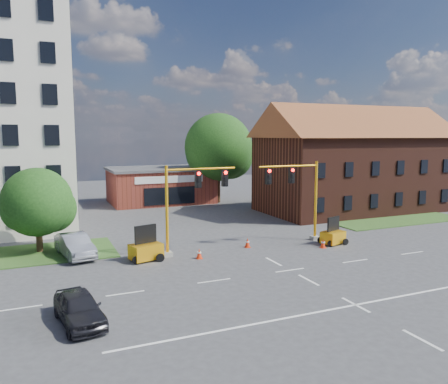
# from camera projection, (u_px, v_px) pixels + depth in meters

# --- Properties ---
(ground) EXTENTS (120.00, 120.00, 0.00)m
(ground) POSITION_uv_depth(u_px,v_px,m) (290.00, 270.00, 26.66)
(ground) COLOR #3F3F41
(ground) RESTS_ON ground
(grass_verge_ne) EXTENTS (14.00, 4.00, 0.08)m
(grass_verge_ne) POSITION_uv_depth(u_px,v_px,m) (401.00, 221.00, 41.91)
(grass_verge_ne) COLOR #2D541F
(grass_verge_ne) RESTS_ON ground
(lane_markings) EXTENTS (60.00, 36.00, 0.01)m
(lane_markings) POSITION_uv_depth(u_px,v_px,m) (319.00, 285.00, 23.93)
(lane_markings) COLOR white
(lane_markings) RESTS_ON ground
(brick_shop) EXTENTS (12.40, 8.40, 4.30)m
(brick_shop) POSITION_uv_depth(u_px,v_px,m) (161.00, 185.00, 53.70)
(brick_shop) COLOR maroon
(brick_shop) RESTS_ON ground
(townhouse_row) EXTENTS (21.00, 11.00, 11.50)m
(townhouse_row) POSITION_uv_depth(u_px,v_px,m) (354.00, 156.00, 47.54)
(townhouse_row) COLOR #471F15
(townhouse_row) RESTS_ON ground
(tree_large) EXTENTS (8.64, 8.23, 10.88)m
(tree_large) POSITION_uv_depth(u_px,v_px,m) (221.00, 150.00, 53.21)
(tree_large) COLOR #3A2315
(tree_large) RESTS_ON ground
(tree_nw_front) EXTENTS (5.04, 4.80, 5.98)m
(tree_nw_front) POSITION_uv_depth(u_px,v_px,m) (41.00, 204.00, 30.46)
(tree_nw_front) COLOR #3A2315
(tree_nw_front) RESTS_ON ground
(signal_mast_west) EXTENTS (5.30, 0.60, 6.20)m
(signal_mast_west) POSITION_uv_depth(u_px,v_px,m) (190.00, 198.00, 29.91)
(signal_mast_west) COLOR gray
(signal_mast_west) RESTS_ON ground
(signal_mast_east) EXTENTS (5.30, 0.60, 6.20)m
(signal_mast_east) POSITION_uv_depth(u_px,v_px,m) (298.00, 192.00, 33.33)
(signal_mast_east) COLOR gray
(signal_mast_east) RESTS_ON ground
(trailer_west) EXTENTS (2.27, 1.80, 2.26)m
(trailer_west) POSITION_uv_depth(u_px,v_px,m) (146.00, 250.00, 28.71)
(trailer_west) COLOR #FFAF15
(trailer_west) RESTS_ON ground
(trailer_east) EXTENTS (2.03, 1.66, 2.00)m
(trailer_east) POSITION_uv_depth(u_px,v_px,m) (333.00, 236.00, 33.02)
(trailer_east) COLOR #FFAF15
(trailer_east) RESTS_ON ground
(cone_a) EXTENTS (0.40, 0.40, 0.70)m
(cone_a) POSITION_uv_depth(u_px,v_px,m) (199.00, 254.00, 29.14)
(cone_a) COLOR red
(cone_a) RESTS_ON ground
(cone_b) EXTENTS (0.40, 0.40, 0.70)m
(cone_b) POSITION_uv_depth(u_px,v_px,m) (247.00, 243.00, 32.07)
(cone_b) COLOR red
(cone_b) RESTS_ON ground
(cone_c) EXTENTS (0.40, 0.40, 0.70)m
(cone_c) POSITION_uv_depth(u_px,v_px,m) (323.00, 243.00, 31.91)
(cone_c) COLOR red
(cone_c) RESTS_ON ground
(cone_d) EXTENTS (0.40, 0.40, 0.70)m
(cone_d) POSITION_uv_depth(u_px,v_px,m) (340.00, 235.00, 34.68)
(cone_d) COLOR red
(cone_d) RESTS_ON ground
(pickup_white) EXTENTS (5.77, 4.37, 1.46)m
(pickup_white) POSITION_uv_depth(u_px,v_px,m) (329.00, 211.00, 43.22)
(pickup_white) COLOR silver
(pickup_white) RESTS_ON ground
(sedan_dark) EXTENTS (2.25, 4.33, 1.41)m
(sedan_dark) POSITION_uv_depth(u_px,v_px,m) (79.00, 308.00, 19.03)
(sedan_dark) COLOR black
(sedan_dark) RESTS_ON ground
(sedan_silver_front) EXTENTS (2.55, 4.99, 1.57)m
(sedan_silver_front) POSITION_uv_depth(u_px,v_px,m) (75.00, 245.00, 29.55)
(sedan_silver_front) COLOR #A3A6AB
(sedan_silver_front) RESTS_ON ground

